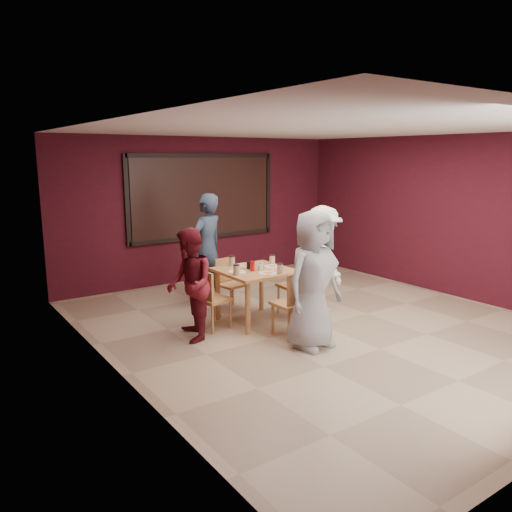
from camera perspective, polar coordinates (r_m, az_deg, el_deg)
floor at (r=7.43m, az=7.44°, el=-7.85°), size 7.00×7.00×0.00m
window_blinds at (r=9.87m, az=-5.97°, el=6.76°), size 3.00×0.02×1.50m
dining_table at (r=7.34m, az=-0.10°, el=-2.32°), size 1.01×1.01×0.95m
chair_front at (r=6.75m, az=4.48°, el=-5.09°), size 0.45×0.45×0.93m
chair_back at (r=8.06m, az=-3.10°, el=-2.81°), size 0.45×0.45×0.81m
chair_left at (r=7.07m, az=-5.37°, el=-4.59°), size 0.50×0.50×0.87m
chair_right at (r=7.78m, az=4.95°, el=-2.86°), size 0.47×0.47×0.93m
diner_front at (r=6.36m, az=6.56°, el=-2.75°), size 0.94×0.69×1.78m
diner_back at (r=8.29m, az=-5.64°, el=0.80°), size 0.78×0.64×1.84m
diner_left at (r=6.67m, az=-7.59°, el=-3.28°), size 0.77×0.88×1.52m
diner_right at (r=7.99m, az=7.59°, el=-0.27°), size 0.91×1.22×1.67m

